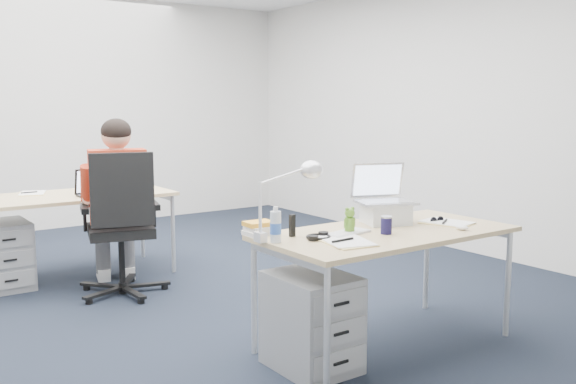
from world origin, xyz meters
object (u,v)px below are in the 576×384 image
(can_koozie, at_px, (386,225))
(dark_laptop, at_px, (99,182))
(drawer_pedestal_near, at_px, (311,322))
(cordless_phone, at_px, (292,226))
(desk_far, at_px, (75,199))
(desk_lamp, at_px, (281,199))
(seated_person, at_px, (117,205))
(sunglasses, at_px, (437,220))
(book_stack, at_px, (260,228))
(desk_near, at_px, (387,238))
(computer_mouse, at_px, (462,227))
(office_chair, at_px, (122,255))
(bear_figurine, at_px, (350,220))
(silver_laptop, at_px, (386,194))
(drawer_pedestal_far, at_px, (3,255))
(water_bottle, at_px, (276,225))
(far_cup, at_px, (121,182))
(wireless_keyboard, at_px, (347,233))
(headphones, at_px, (318,236))

(can_koozie, height_order, dark_laptop, dark_laptop)
(drawer_pedestal_near, height_order, cordless_phone, cordless_phone)
(desk_far, bearing_deg, desk_lamp, -80.83)
(seated_person, bearing_deg, sunglasses, -42.50)
(book_stack, distance_m, desk_lamp, 0.26)
(desk_near, distance_m, drawer_pedestal_near, 0.73)
(computer_mouse, bearing_deg, book_stack, 152.48)
(office_chair, xyz_separation_m, drawer_pedestal_near, (0.36, -1.99, -0.05))
(seated_person, xyz_separation_m, bear_figurine, (0.67, -2.09, 0.12))
(silver_laptop, relative_size, bear_figurine, 2.36)
(drawer_pedestal_far, height_order, sunglasses, sunglasses)
(desk_near, xyz_separation_m, bear_figurine, (-0.25, 0.07, 0.13))
(computer_mouse, xyz_separation_m, sunglasses, (0.07, 0.27, -0.00))
(office_chair, height_order, sunglasses, office_chair)
(drawer_pedestal_near, bearing_deg, can_koozie, -5.33)
(bear_figurine, distance_m, desk_lamp, 0.47)
(water_bottle, relative_size, cordless_phone, 1.55)
(office_chair, relative_size, drawer_pedestal_near, 2.08)
(desk_lamp, bearing_deg, can_koozie, -26.26)
(seated_person, bearing_deg, computer_mouse, -46.77)
(desk_lamp, relative_size, dark_laptop, 1.40)
(dark_laptop, bearing_deg, far_cup, 49.04)
(drawer_pedestal_near, xyz_separation_m, silver_laptop, (0.76, 0.20, 0.65))
(desk_near, distance_m, seated_person, 2.34)
(cordless_phone, bearing_deg, silver_laptop, -9.83)
(drawer_pedestal_near, bearing_deg, bear_figurine, 14.25)
(office_chair, bearing_deg, book_stack, -65.90)
(silver_laptop, height_order, cordless_phone, silver_laptop)
(bear_figurine, xyz_separation_m, sunglasses, (0.71, -0.05, -0.07))
(desk_far, height_order, wireless_keyboard, wireless_keyboard)
(drawer_pedestal_near, height_order, silver_laptop, silver_laptop)
(bear_figurine, height_order, far_cup, bear_figurine)
(desk_far, distance_m, wireless_keyboard, 2.77)
(headphones, xyz_separation_m, sunglasses, (0.96, -0.05, -0.00))
(desk_near, distance_m, headphones, 0.50)
(water_bottle, bearing_deg, book_stack, 79.51)
(cordless_phone, bearing_deg, desk_far, 92.85)
(cordless_phone, distance_m, dark_laptop, 2.30)
(wireless_keyboard, relative_size, can_koozie, 2.89)
(desk_far, relative_size, seated_person, 1.16)
(book_stack, relative_size, cordless_phone, 1.36)
(desk_near, height_order, cordless_phone, cordless_phone)
(drawer_pedestal_near, height_order, sunglasses, sunglasses)
(book_stack, distance_m, far_cup, 2.55)
(seated_person, relative_size, silver_laptop, 3.59)
(desk_far, distance_m, computer_mouse, 3.31)
(office_chair, bearing_deg, water_bottle, -68.29)
(computer_mouse, relative_size, book_stack, 0.51)
(sunglasses, bearing_deg, bear_figurine, -178.65)
(wireless_keyboard, xyz_separation_m, cordless_phone, (-0.31, 0.13, 0.06))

